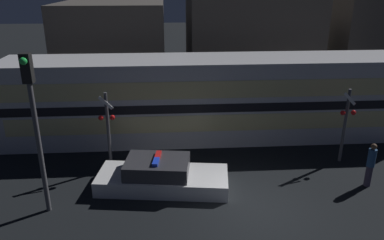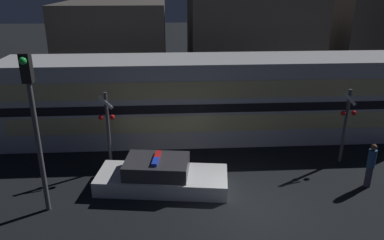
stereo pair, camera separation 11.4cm
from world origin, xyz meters
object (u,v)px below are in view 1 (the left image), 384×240
object	(u,v)px
police_car	(161,176)
traffic_light_corner	(34,115)
pedestrian	(370,164)
train	(215,98)
crossing_signal_near	(346,122)

from	to	relation	value
police_car	traffic_light_corner	xyz separation A→B (m)	(-3.86, -1.27, 3.02)
police_car	pedestrian	world-z (taller)	pedestrian
train	pedestrian	xyz separation A→B (m)	(5.27, -5.33, -1.08)
train	police_car	distance (m)	5.74
train	traffic_light_corner	xyz separation A→B (m)	(-6.48, -6.14, 1.49)
pedestrian	traffic_light_corner	xyz separation A→B (m)	(-11.75, -0.82, 2.58)
police_car	crossing_signal_near	distance (m)	8.05
pedestrian	traffic_light_corner	world-z (taller)	traffic_light_corner
police_car	pedestrian	distance (m)	7.91
police_car	traffic_light_corner	world-z (taller)	traffic_light_corner
police_car	train	bearing A→B (deg)	69.34
police_car	crossing_signal_near	world-z (taller)	crossing_signal_near
crossing_signal_near	traffic_light_corner	bearing A→B (deg)	-165.98
train	crossing_signal_near	bearing A→B (deg)	-32.23
pedestrian	traffic_light_corner	bearing A→B (deg)	-176.03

